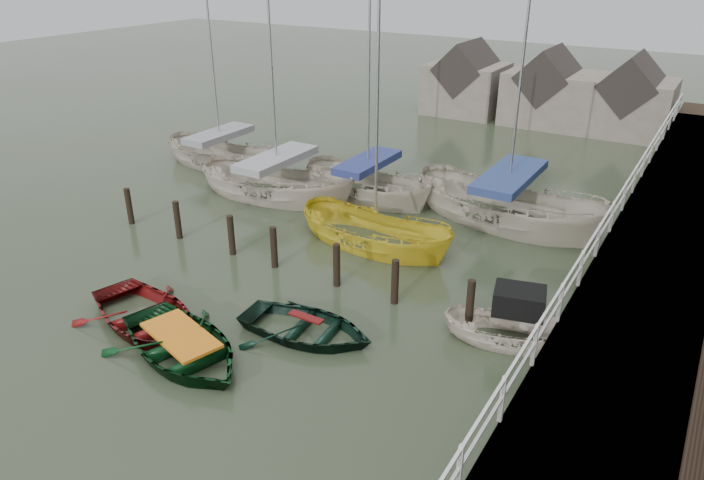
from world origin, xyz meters
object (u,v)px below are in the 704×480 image
Objects in this scene: rowboat_red at (148,326)px; sailboat_c at (375,244)px; sailboat_a at (278,195)px; sailboat_e at (222,164)px; sailboat_d at (505,220)px; motorboat at (513,338)px; sailboat_b at (368,195)px; rowboat_dkgreen at (307,336)px; rowboat_green at (184,357)px.

sailboat_c reaches higher than rowboat_red.
sailboat_a is 1.11× the size of sailboat_e.
sailboat_d is (3.20, 4.36, 0.05)m from sailboat_c.
sailboat_a is at bearing -106.32° from sailboat_e.
motorboat is (8.80, 4.49, 0.12)m from rowboat_red.
sailboat_c is (2.57, -3.92, -0.05)m from sailboat_b.
sailboat_c is at bearing 156.17° from sailboat_d.
sailboat_c reaches higher than rowboat_dkgreen.
sailboat_e is (-4.83, 1.89, 0.00)m from sailboat_a.
rowboat_red is 10.21m from sailboat_a.
sailboat_c is (-1.23, 5.90, 0.01)m from rowboat_dkgreen.
rowboat_green is at bearing -161.83° from sailboat_b.
motorboat is 0.29× the size of sailboat_d.
sailboat_b is (-8.61, 7.22, -0.06)m from motorboat.
sailboat_b is at bearing -64.18° from sailboat_a.
sailboat_d is (4.09, 12.68, 0.06)m from rowboat_green.
rowboat_green is 8.37m from sailboat_c.
sailboat_d is (5.78, 0.44, -0.00)m from sailboat_b.
sailboat_c is (5.75, -1.97, -0.05)m from sailboat_a.
motorboat is 0.36× the size of sailboat_b.
motorboat reaches higher than rowboat_red.
rowboat_dkgreen is 0.98× the size of motorboat.
sailboat_b is 8.01m from sailboat_e.
sailboat_d reaches higher than sailboat_b.
rowboat_green is 1.13× the size of motorboat.
sailboat_e is (-10.59, 3.85, 0.05)m from sailboat_c.
rowboat_green is (1.88, -0.52, 0.00)m from rowboat_red.
sailboat_b is 1.02× the size of sailboat_e.
motorboat reaches higher than rowboat_green.
sailboat_e reaches higher than rowboat_green.
sailboat_b is at bearing 106.85° from sailboat_d.
sailboat_b reaches higher than sailboat_e.
motorboat is (4.80, 2.60, 0.12)m from rowboat_dkgreen.
rowboat_dkgreen is at bearing 104.37° from motorboat.
sailboat_a is at bearing 77.63° from sailboat_c.
sailboat_e is (-8.01, -0.06, -0.00)m from sailboat_b.
rowboat_red is 1.12× the size of motorboat.
motorboat is 0.36× the size of sailboat_e.
rowboat_dkgreen is 15.32m from sailboat_e.
sailboat_d reaches higher than rowboat_green.
sailboat_d is at bearing -75.32° from sailboat_b.
sailboat_d is at bearing -82.90° from sailboat_e.
sailboat_d is at bearing 6.24° from motorboat.
rowboat_green is 0.41× the size of sailboat_c.
rowboat_dkgreen is 10.53m from sailboat_b.
rowboat_red is at bearing 109.29° from rowboat_dkgreen.
sailboat_e is (-7.82, 11.65, 0.06)m from rowboat_red.
sailboat_a is 3.73m from sailboat_b.
motorboat is at bearing -108.30° from sailboat_e.
rowboat_red reaches higher than rowboat_dkgreen.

